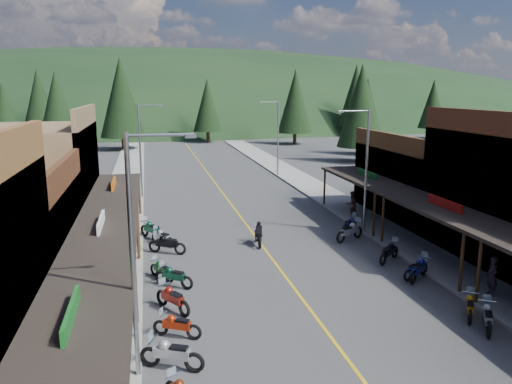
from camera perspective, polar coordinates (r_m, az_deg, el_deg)
ground at (r=23.98m, az=4.44°, el=-11.00°), size 220.00×220.00×0.00m
centerline at (r=42.68m, az=-3.30°, el=-0.81°), size 0.15×90.00×0.01m
sidewalk_west at (r=42.22m, az=-15.05°, el=-1.24°), size 3.40×94.00×0.15m
sidewalk_east at (r=44.82m, az=7.74°, el=-0.20°), size 3.40×94.00×0.15m
shop_west_3 at (r=33.75m, az=-24.63°, el=0.87°), size 10.90×10.20×8.20m
shop_east_3 at (r=38.84m, az=19.31°, el=1.10°), size 10.90×10.20×6.20m
streetlight_0 at (r=15.90m, az=-13.48°, el=-6.15°), size 2.16×0.18×8.00m
streetlight_1 at (r=43.42m, az=-12.93°, el=5.09°), size 2.16×0.18×8.00m
streetlight_2 at (r=32.46m, az=12.29°, el=2.97°), size 2.16×0.18×8.00m
streetlight_3 at (r=53.11m, az=2.38°, el=6.54°), size 2.16×0.18×8.00m
ridge_hill at (r=156.56m, az=-10.06°, el=8.16°), size 310.00×140.00×60.00m
pine_1 at (r=92.84m, az=-23.57°, el=9.52°), size 5.88×5.88×12.50m
pine_2 at (r=79.24m, az=-15.14°, el=10.41°), size 6.72×6.72×14.00m
pine_3 at (r=87.83m, az=-5.57°, el=9.86°), size 5.04×5.04×11.00m
pine_4 at (r=84.79m, az=4.51°, el=10.32°), size 5.88×5.88×12.50m
pine_5 at (r=101.58m, az=11.34°, el=10.79°), size 6.72×6.72×14.00m
pine_6 at (r=100.07m, az=19.57°, el=9.47°), size 5.04×5.04×11.00m
pine_8 at (r=63.17m, az=-26.79°, el=7.51°), size 4.48×4.48×10.00m
pine_9 at (r=72.90m, az=12.55°, el=9.19°), size 4.93×4.93×10.80m
pine_10 at (r=72.12m, az=-21.81°, el=8.94°), size 5.38×5.38×11.60m
pine_11 at (r=64.85m, az=11.94°, el=9.65°), size 5.82×5.82×12.40m
bike_west_5 at (r=17.68m, az=-9.61°, el=-17.62°), size 2.32×1.63×1.27m
bike_west_6 at (r=19.67m, az=-9.03°, el=-14.70°), size 1.99×1.44×1.09m
bike_west_7 at (r=21.77m, az=-9.51°, el=-11.78°), size 1.82×2.24×1.26m
bike_west_8 at (r=24.25m, az=-9.39°, el=-9.38°), size 2.04×1.80×1.17m
bike_west_9 at (r=25.34m, az=-10.75°, el=-8.63°), size 1.51×1.89×1.06m
bike_west_10 at (r=28.96m, az=-10.14°, el=-5.76°), size 2.33×1.72×1.28m
bike_west_11 at (r=30.55m, az=-10.62°, el=-5.01°), size 1.71×1.95×1.12m
bike_west_12 at (r=31.93m, az=-11.79°, el=-4.14°), size 1.94×2.33×1.31m
bike_east_5 at (r=21.95m, az=24.95°, el=-12.69°), size 1.64×2.09×1.16m
bike_east_6 at (r=22.74m, az=23.27°, el=-11.81°), size 1.57×1.92×1.08m
bike_east_7 at (r=26.08m, az=18.15°, el=-8.24°), size 2.09×1.93×1.22m
bike_east_8 at (r=26.25m, az=17.82°, el=-8.27°), size 1.94×1.36×1.06m
bike_east_9 at (r=28.22m, az=14.99°, el=-6.53°), size 2.09×1.87×1.21m
bike_east_10 at (r=31.45m, az=10.66°, el=-4.33°), size 2.42×1.79×1.33m
bike_east_11 at (r=33.56m, az=10.66°, el=-3.53°), size 1.84×1.71×1.08m
rider_on_bike at (r=30.09m, az=0.25°, el=-4.96°), size 0.84×2.06×1.53m
pedestrian_east_a at (r=24.90m, az=25.38°, el=-8.67°), size 0.54×0.73×1.81m
pedestrian_east_b at (r=36.81m, az=10.87°, el=-1.33°), size 1.00×0.72×1.85m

